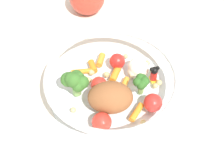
% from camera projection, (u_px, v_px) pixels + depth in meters
% --- Properties ---
extents(ground_plane, '(2.40, 2.40, 0.00)m').
position_uv_depth(ground_plane, '(115.00, 87.00, 0.61)').
color(ground_plane, silver).
extents(food_container, '(0.23, 0.23, 0.07)m').
position_uv_depth(food_container, '(112.00, 85.00, 0.58)').
color(food_container, white).
rests_on(food_container, ground_plane).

